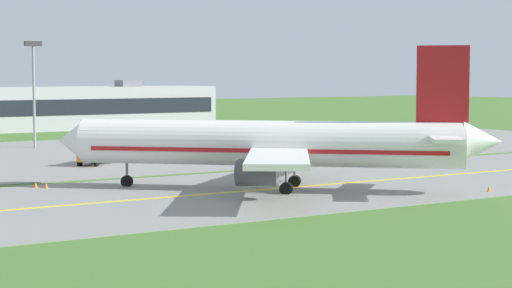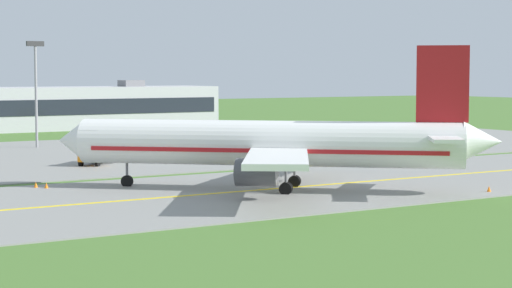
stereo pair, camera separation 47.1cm
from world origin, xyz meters
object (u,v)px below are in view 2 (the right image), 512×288
at_px(airplane_lead, 273,144).
at_px(service_truck_baggage, 97,152).
at_px(service_truck_pushback, 170,132).
at_px(service_truck_fuel, 224,142).
at_px(apron_light_mast, 36,80).

distance_m(airplane_lead, service_truck_baggage, 30.00).
bearing_deg(service_truck_pushback, service_truck_fuel, -98.08).
height_order(airplane_lead, apron_light_mast, apron_light_mast).
xyz_separation_m(airplane_lead, apron_light_mast, (-2.45, 56.14, 5.19)).
bearing_deg(airplane_lead, service_truck_pushback, 72.07).
relative_size(airplane_lead, service_truck_fuel, 5.16).
height_order(airplane_lead, service_truck_fuel, airplane_lead).
bearing_deg(service_truck_fuel, service_truck_baggage, -164.43).
distance_m(service_truck_baggage, apron_light_mast, 27.79).
distance_m(service_truck_fuel, apron_light_mast, 28.60).
xyz_separation_m(service_truck_pushback, apron_light_mast, (-20.71, -0.28, 7.79)).
bearing_deg(apron_light_mast, service_truck_baggage, -94.43).
xyz_separation_m(service_truck_baggage, service_truck_fuel, (19.73, 5.50, 0.00)).
bearing_deg(service_truck_baggage, service_truck_pushback, 49.72).
distance_m(airplane_lead, apron_light_mast, 56.43).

